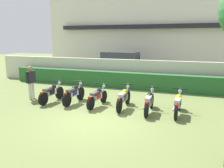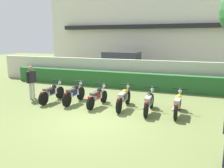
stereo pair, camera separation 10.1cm
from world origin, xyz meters
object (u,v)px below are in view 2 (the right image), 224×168
Objects in this scene: motorcycle_in_row_3 at (124,98)px; motorcycle_in_row_4 at (149,102)px; parked_car at (123,64)px; motorcycle_in_row_5 at (178,104)px; motorcycle_in_row_2 at (97,96)px; inspector_person at (31,80)px; motorcycle_in_row_1 at (74,93)px; motorcycle_in_row_0 at (52,92)px.

motorcycle_in_row_3 is 1.04× the size of motorcycle_in_row_4.
parked_car is 2.44× the size of motorcycle_in_row_5.
motorcycle_in_row_2 is 3.59m from inspector_person.
motorcycle_in_row_3 reaches higher than motorcycle_in_row_2.
inspector_person is at bearing 87.14° from motorcycle_in_row_4.
motorcycle_in_row_3 is at bearing -82.17° from motorcycle_in_row_2.
motorcycle_in_row_1 reaches higher than motorcycle_in_row_3.
motorcycle_in_row_0 is at bearing -7.00° from inspector_person.
parked_car is at bearing 2.90° from motorcycle_in_row_1.
motorcycle_in_row_2 is 3.40m from motorcycle_in_row_5.
motorcycle_in_row_5 is 6.97m from inspector_person.
inspector_person reaches higher than motorcycle_in_row_0.
parked_car is 2.84× the size of inspector_person.
motorcycle_in_row_2 is at bearing 86.60° from motorcycle_in_row_4.
inspector_person is at bearing 91.20° from motorcycle_in_row_1.
motorcycle_in_row_4 is (4.59, 0.01, -0.00)m from motorcycle_in_row_0.
motorcycle_in_row_5 is at bearing -86.68° from motorcycle_in_row_0.
motorcycle_in_row_3 is at bearing -68.49° from parked_car.
parked_car is 8.40m from inspector_person.
motorcycle_in_row_0 is (-0.86, -8.28, -0.49)m from parked_car.
motorcycle_in_row_1 is at bearing 90.95° from motorcycle_in_row_5.
motorcycle_in_row_4 is 1.01× the size of motorcycle_in_row_5.
motorcycle_in_row_0 is 3.47m from motorcycle_in_row_3.
parked_car reaches higher than motorcycle_in_row_1.
motorcycle_in_row_1 is 1.02× the size of motorcycle_in_row_2.
motorcycle_in_row_4 is at bearing -100.11° from motorcycle_in_row_3.
inspector_person is at bearing 88.73° from motorcycle_in_row_3.
motorcycle_in_row_0 is 0.99× the size of motorcycle_in_row_1.
motorcycle_in_row_2 is at bearing -76.43° from parked_car.
motorcycle_in_row_2 is 2.30m from motorcycle_in_row_4.
motorcycle_in_row_1 is at bearing -80.02° from motorcycle_in_row_0.
motorcycle_in_row_0 reaches higher than motorcycle_in_row_2.
inspector_person is (-2.12, -8.13, 0.02)m from parked_car.
parked_car reaches higher than motorcycle_in_row_4.
motorcycle_in_row_1 is 4.60m from motorcycle_in_row_5.
motorcycle_in_row_4 is at bearing 96.90° from motorcycle_in_row_5.
motorcycle_in_row_5 is (1.10, 0.11, -0.00)m from motorcycle_in_row_4.
parked_car is 8.15m from motorcycle_in_row_1.
motorcycle_in_row_5 is at bearing -86.06° from motorcycle_in_row_2.
inspector_person reaches higher than motorcycle_in_row_5.
motorcycle_in_row_0 is 0.97× the size of motorcycle_in_row_4.
motorcycle_in_row_0 reaches higher than motorcycle_in_row_5.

